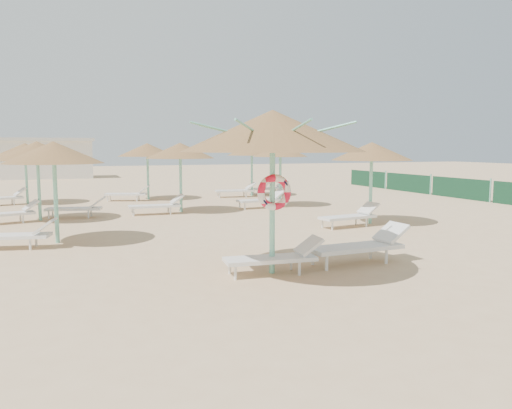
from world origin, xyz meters
name	(u,v)px	position (x,y,z in m)	size (l,w,h in m)	color
ground	(285,269)	(0.00, 0.00, 0.00)	(120.00, 120.00, 0.00)	tan
main_palapa	(273,132)	(-0.39, -0.23, 2.82)	(3.62, 3.62, 3.24)	#7AD3B7
lounger_main_a	(277,257)	(-0.33, -0.31, 0.34)	(2.01, 0.77, 0.72)	white
lounger_main_b	(361,245)	(1.76, -0.13, 0.40)	(2.31, 0.79, 0.83)	white
palapa_field	(161,152)	(-0.58, 10.69, 2.31)	(15.01, 13.19, 2.72)	#7AD3B7
service_hut	(40,158)	(-6.00, 35.00, 1.64)	(8.40, 4.40, 3.25)	silver
windbreak_fence	(460,188)	(14.00, 9.96, 0.50)	(0.08, 19.84, 1.10)	#1C543A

